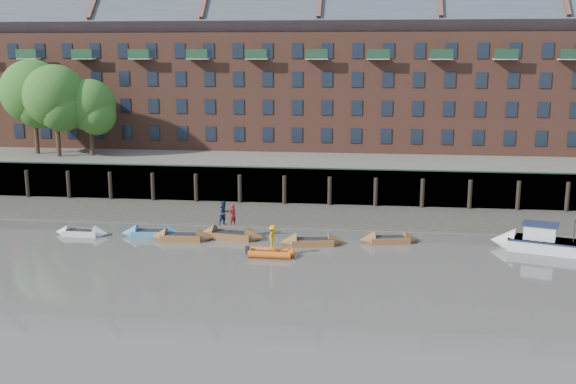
% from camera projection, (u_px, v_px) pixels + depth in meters
% --- Properties ---
extents(ground, '(220.00, 220.00, 0.00)m').
position_uv_depth(ground, '(271.00, 290.00, 38.28)').
color(ground, '#59544E').
rests_on(ground, ground).
extents(foreshore, '(110.00, 8.00, 0.50)m').
position_uv_depth(foreshore, '(303.00, 215.00, 55.77)').
color(foreshore, '#3D382F').
rests_on(foreshore, ground).
extents(mud_band, '(110.00, 1.60, 0.10)m').
position_uv_depth(mud_band, '(298.00, 226.00, 52.46)').
color(mud_band, '#4C4336').
rests_on(mud_band, ground).
extents(river_wall, '(110.00, 1.23, 3.30)m').
position_uv_depth(river_wall, '(308.00, 186.00, 59.70)').
color(river_wall, '#2D2A26').
rests_on(river_wall, ground).
extents(bank_terrace, '(110.00, 28.00, 3.20)m').
position_uv_depth(bank_terrace, '(319.00, 162.00, 72.94)').
color(bank_terrace, '#5E594D').
rests_on(bank_terrace, ground).
extents(apartment_terrace, '(80.60, 15.56, 20.98)m').
position_uv_depth(apartment_terrace, '(321.00, 56.00, 71.62)').
color(apartment_terrace, brown).
rests_on(apartment_terrace, bank_terrace).
extents(tree_cluster, '(11.76, 7.74, 9.40)m').
position_uv_depth(tree_cluster, '(53.00, 96.00, 66.07)').
color(tree_cluster, '#3A281C').
rests_on(tree_cluster, bank_terrace).
extents(rowboat_0, '(4.06, 1.24, 1.17)m').
position_uv_depth(rowboat_0, '(82.00, 233.00, 49.63)').
color(rowboat_0, silver).
rests_on(rowboat_0, ground).
extents(rowboat_1, '(4.72, 1.76, 1.34)m').
position_uv_depth(rowboat_1, '(153.00, 233.00, 49.34)').
color(rowboat_1, teal).
rests_on(rowboat_1, ground).
extents(rowboat_2, '(4.57, 1.49, 1.31)m').
position_uv_depth(rowboat_2, '(182.00, 237.00, 48.37)').
color(rowboat_2, brown).
rests_on(rowboat_2, ground).
extents(rowboat_3, '(5.09, 2.12, 1.43)m').
position_uv_depth(rowboat_3, '(231.00, 235.00, 48.73)').
color(rowboat_3, brown).
rests_on(rowboat_3, ground).
extents(rowboat_4, '(4.69, 2.06, 1.32)m').
position_uv_depth(rowboat_4, '(312.00, 242.00, 47.13)').
color(rowboat_4, brown).
rests_on(rowboat_4, ground).
extents(rowboat_6, '(4.48, 2.05, 1.25)m').
position_uv_depth(rowboat_6, '(389.00, 240.00, 47.73)').
color(rowboat_6, brown).
rests_on(rowboat_6, ground).
extents(rib_tender, '(3.12, 1.52, 0.54)m').
position_uv_depth(rib_tender, '(273.00, 253.00, 44.55)').
color(rib_tender, '#E15B11').
rests_on(rib_tender, ground).
extents(motor_launch, '(6.25, 3.64, 2.45)m').
position_uv_depth(motor_launch, '(530.00, 241.00, 45.90)').
color(motor_launch, silver).
rests_on(motor_launch, ground).
extents(person_rower_a, '(0.69, 0.68, 1.61)m').
position_uv_depth(person_rower_a, '(232.00, 215.00, 48.46)').
color(person_rower_a, maroon).
rests_on(person_rower_a, rowboat_3).
extents(person_rower_b, '(1.09, 1.10, 1.79)m').
position_uv_depth(person_rower_b, '(224.00, 213.00, 48.60)').
color(person_rower_b, '#19233F').
rests_on(person_rower_b, rowboat_3).
extents(person_rib_crew, '(0.70, 1.09, 1.59)m').
position_uv_depth(person_rib_crew, '(273.00, 237.00, 44.41)').
color(person_rib_crew, orange).
rests_on(person_rib_crew, rib_tender).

